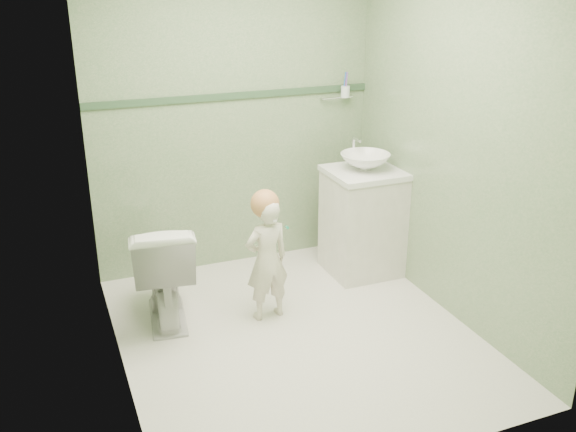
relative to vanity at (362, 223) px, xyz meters
name	(u,v)px	position (x,y,z in m)	size (l,w,h in m)	color
ground	(297,335)	(-0.84, -0.70, -0.40)	(2.50, 2.50, 0.00)	silver
room_shell	(298,158)	(-0.84, -0.70, 0.80)	(2.50, 2.54, 2.40)	gray
trim_stripe	(234,96)	(-0.84, 0.54, 0.95)	(2.20, 0.02, 0.05)	#335136
vanity	(362,223)	(0.00, 0.00, 0.00)	(0.52, 0.50, 0.80)	beige
counter	(365,173)	(0.00, 0.00, 0.41)	(0.54, 0.52, 0.04)	white
basin	(365,162)	(0.00, 0.00, 0.49)	(0.37, 0.37, 0.13)	white
faucet	(354,145)	(0.00, 0.19, 0.57)	(0.03, 0.13, 0.18)	silver
cup_holder	(344,92)	(0.05, 0.48, 0.93)	(0.26, 0.07, 0.21)	silver
toilet	(163,269)	(-1.58, -0.16, -0.04)	(0.41, 0.71, 0.72)	white
toddler	(267,260)	(-0.93, -0.40, 0.03)	(0.31, 0.20, 0.85)	beige
hair_cap	(265,204)	(-0.93, -0.37, 0.42)	(0.19, 0.19, 0.19)	#C7844E
teal_toothbrush	(286,227)	(-0.84, -0.51, 0.29)	(0.11, 0.14, 0.08)	#158C69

